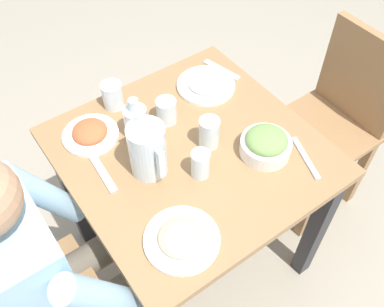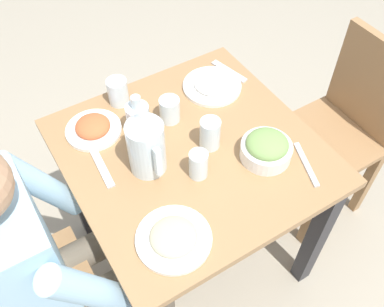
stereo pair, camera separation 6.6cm
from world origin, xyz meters
TOP-DOWN VIEW (x-y plane):
  - ground_plane at (0.00, 0.00)m, footprint 8.00×8.00m
  - dining_table at (0.00, 0.00)m, footprint 0.82×0.82m
  - chair_far at (0.06, 0.74)m, footprint 0.40×0.40m
  - diner_near at (0.09, -0.53)m, footprint 0.48×0.53m
  - water_pitcher at (-0.01, -0.16)m, footprint 0.16×0.12m
  - salad_bowl at (0.16, 0.19)m, footprint 0.17×0.17m
  - plate_yoghurt at (-0.22, 0.23)m, footprint 0.23×0.23m
  - plate_beans at (0.27, -0.22)m, footprint 0.22×0.22m
  - plate_rice_curry at (-0.25, -0.25)m, footprint 0.20×0.20m
  - water_glass_near_left at (-0.16, 0.01)m, footprint 0.07×0.07m
  - water_glass_by_pitcher at (0.10, -0.04)m, footprint 0.06×0.06m
  - water_glass_far_right at (-0.34, -0.11)m, footprint 0.08×0.08m
  - water_glass_near_right at (0.02, 0.06)m, footprint 0.07×0.07m
  - oil_carafe at (-0.16, -0.11)m, footprint 0.08×0.08m
  - fork_near at (-0.08, -0.29)m, footprint 0.17×0.04m
  - knife_near at (0.26, 0.29)m, footprint 0.18×0.08m
  - fork_far at (-0.26, 0.34)m, footprint 0.17×0.06m

SIDE VIEW (x-z plane):
  - ground_plane at x=0.00m, z-range 0.00..0.00m
  - chair_far at x=0.06m, z-range 0.06..0.96m
  - dining_table at x=0.00m, z-range 0.23..0.97m
  - diner_near at x=0.09m, z-range 0.06..1.25m
  - fork_near at x=-0.08m, z-range 0.74..0.75m
  - knife_near at x=0.26m, z-range 0.74..0.75m
  - fork_far at x=-0.26m, z-range 0.74..0.75m
  - plate_beans at x=0.27m, z-range 0.74..0.78m
  - plate_yoghurt at x=-0.22m, z-range 0.74..0.78m
  - plate_rice_curry at x=-0.25m, z-range 0.73..0.79m
  - salad_bowl at x=0.16m, z-range 0.74..0.83m
  - water_glass_near_left at x=-0.16m, z-range 0.74..0.84m
  - water_glass_by_pitcher at x=0.10m, z-range 0.74..0.84m
  - water_glass_far_right at x=-0.34m, z-range 0.74..0.84m
  - oil_carafe at x=-0.16m, z-range 0.72..0.88m
  - water_glass_near_right at x=0.02m, z-range 0.74..0.86m
  - water_pitcher at x=-0.01m, z-range 0.74..0.93m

